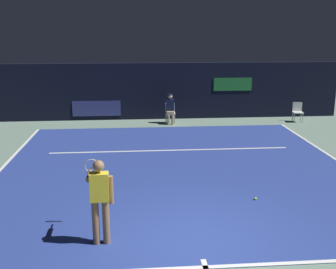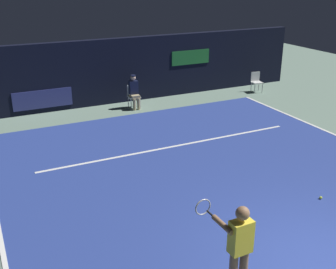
{
  "view_description": "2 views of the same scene",
  "coord_description": "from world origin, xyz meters",
  "px_view_note": "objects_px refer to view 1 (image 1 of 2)",
  "views": [
    {
      "loc": [
        -1.19,
        -7.21,
        4.11
      ],
      "look_at": [
        -0.13,
        5.58,
        0.75
      ],
      "focal_mm": 43.27,
      "sensor_mm": 36.0,
      "label": 1
    },
    {
      "loc": [
        -5.27,
        -4.33,
        5.03
      ],
      "look_at": [
        -0.8,
        4.91,
        1.0
      ],
      "focal_mm": 44.48,
      "sensor_mm": 36.0,
      "label": 2
    }
  ],
  "objects_px": {
    "tennis_player": "(100,197)",
    "courtside_chair_near": "(298,111)",
    "tennis_ball": "(255,199)",
    "line_judge_on_chair": "(170,108)"
  },
  "relations": [
    {
      "from": "tennis_player",
      "to": "courtside_chair_near",
      "type": "bearing_deg",
      "value": 51.58
    },
    {
      "from": "courtside_chair_near",
      "to": "tennis_ball",
      "type": "relative_size",
      "value": 12.94
    },
    {
      "from": "courtside_chair_near",
      "to": "tennis_ball",
      "type": "height_order",
      "value": "courtside_chair_near"
    },
    {
      "from": "line_judge_on_chair",
      "to": "courtside_chair_near",
      "type": "xyz_separation_m",
      "value": [
        5.8,
        -0.11,
        -0.18
      ]
    },
    {
      "from": "line_judge_on_chair",
      "to": "tennis_ball",
      "type": "relative_size",
      "value": 19.41
    },
    {
      "from": "line_judge_on_chair",
      "to": "tennis_ball",
      "type": "bearing_deg",
      "value": -80.9
    },
    {
      "from": "line_judge_on_chair",
      "to": "tennis_ball",
      "type": "height_order",
      "value": "line_judge_on_chair"
    },
    {
      "from": "courtside_chair_near",
      "to": "tennis_ball",
      "type": "xyz_separation_m",
      "value": [
        -4.43,
        -8.41,
        -0.46
      ]
    },
    {
      "from": "tennis_player",
      "to": "line_judge_on_chair",
      "type": "bearing_deg",
      "value": 77.56
    },
    {
      "from": "courtside_chair_near",
      "to": "line_judge_on_chair",
      "type": "bearing_deg",
      "value": 178.91
    }
  ]
}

